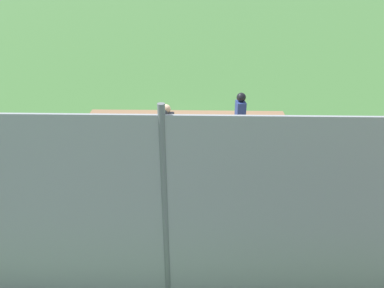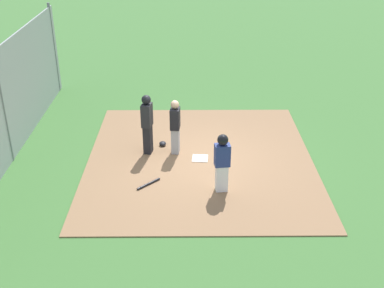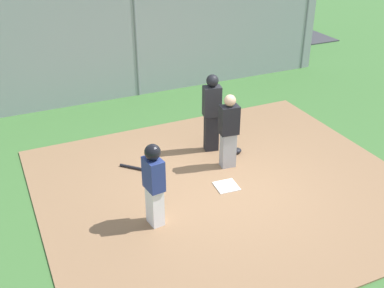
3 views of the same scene
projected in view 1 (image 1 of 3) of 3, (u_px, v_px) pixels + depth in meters
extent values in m
plane|color=#3D6B33|center=(183.00, 149.00, 10.88)|extent=(140.00, 140.00, 0.00)
cube|color=#896647|center=(183.00, 149.00, 10.87)|extent=(7.20, 6.40, 0.03)
cube|color=white|center=(183.00, 148.00, 10.86)|extent=(0.47, 0.47, 0.02)
cube|color=#9E9EA3|center=(167.00, 147.00, 10.07)|extent=(0.32, 0.25, 0.77)
cube|color=black|center=(167.00, 124.00, 9.76)|extent=(0.41, 0.30, 0.61)
sphere|color=tan|center=(166.00, 109.00, 9.58)|extent=(0.24, 0.24, 0.24)
cube|color=black|center=(164.00, 160.00, 9.33)|extent=(0.34, 0.28, 0.85)
cube|color=#232328|center=(163.00, 132.00, 9.00)|extent=(0.42, 0.33, 0.67)
sphere|color=black|center=(163.00, 115.00, 8.79)|extent=(0.27, 0.27, 0.27)
cube|color=silver|center=(239.00, 131.00, 11.12)|extent=(0.26, 0.32, 0.73)
cube|color=navy|center=(240.00, 111.00, 10.84)|extent=(0.31, 0.41, 0.57)
sphere|color=tan|center=(241.00, 98.00, 10.67)|extent=(0.23, 0.23, 0.23)
sphere|color=black|center=(241.00, 97.00, 10.66)|extent=(0.28, 0.28, 0.28)
cylinder|color=black|center=(235.00, 171.00, 9.59)|extent=(0.57, 0.58, 0.06)
ellipsoid|color=black|center=(150.00, 164.00, 9.86)|extent=(0.24, 0.20, 0.12)
cube|color=#93999E|center=(165.00, 216.00, 5.34)|extent=(12.00, 0.05, 3.20)
cylinder|color=slate|center=(165.00, 212.00, 5.31)|extent=(0.10, 0.10, 3.35)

